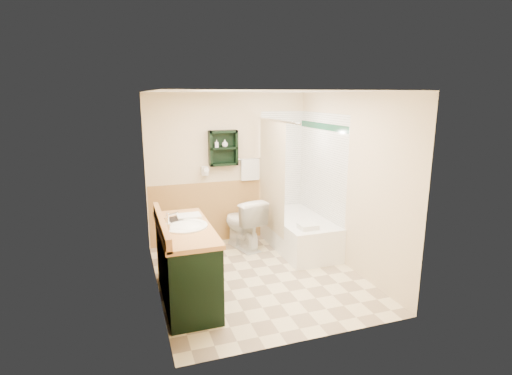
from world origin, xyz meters
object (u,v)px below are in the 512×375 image
object	(u,v)px
vanity	(186,264)
bathtub	(299,233)
wall_shelf	(223,148)
soap_bottle_b	(225,144)
toilet	(243,223)
vanity_book	(167,213)
hair_dryer	(205,171)
soap_bottle_a	(217,146)

from	to	relation	value
vanity	bathtub	distance (m)	2.19
wall_shelf	bathtub	size ratio (longest dim) A/B	0.37
soap_bottle_b	bathtub	bearing A→B (deg)	-33.78
wall_shelf	soap_bottle_b	size ratio (longest dim) A/B	4.62
vanity	toilet	distance (m)	1.76
toilet	vanity_book	size ratio (longest dim) A/B	3.70
vanity	wall_shelf	bearing A→B (deg)	62.45
vanity_book	soap_bottle_b	xyz separation A→B (m)	(1.08, 1.48, 0.60)
bathtub	toilet	bearing A→B (deg)	158.40
wall_shelf	bathtub	bearing A→B (deg)	-33.34
hair_dryer	toilet	xyz separation A→B (m)	(0.51, -0.38, -0.80)
wall_shelf	vanity	world-z (taller)	wall_shelf
vanity_book	hair_dryer	bearing A→B (deg)	48.65
hair_dryer	bathtub	distance (m)	1.77
wall_shelf	vanity_book	xyz separation A→B (m)	(-1.06, -1.49, -0.54)
bathtub	toilet	distance (m)	0.89
wall_shelf	vanity_book	bearing A→B (deg)	-125.49
soap_bottle_a	soap_bottle_b	distance (m)	0.13
bathtub	soap_bottle_a	xyz separation A→B (m)	(-1.13, 0.67, 1.34)
vanity	vanity_book	distance (m)	0.63
wall_shelf	toilet	bearing A→B (deg)	-59.46
vanity_book	soap_bottle_b	size ratio (longest dim) A/B	1.85
vanity	soap_bottle_b	bearing A→B (deg)	61.74
toilet	vanity_book	world-z (taller)	vanity_book
bathtub	vanity_book	bearing A→B (deg)	-158.71
wall_shelf	vanity	size ratio (longest dim) A/B	0.39
toilet	soap_bottle_b	xyz separation A→B (m)	(-0.18, 0.35, 1.21)
hair_dryer	bathtub	world-z (taller)	hair_dryer
bathtub	hair_dryer	bearing A→B (deg)	152.18
hair_dryer	vanity	xyz separation A→B (m)	(-0.59, -1.74, -0.75)
hair_dryer	vanity_book	distance (m)	1.70
bathtub	soap_bottle_a	bearing A→B (deg)	149.40
bathtub	vanity_book	distance (m)	2.36
toilet	vanity_book	distance (m)	1.81
vanity	soap_bottle_a	xyz separation A→B (m)	(0.79, 1.71, 1.14)
vanity	toilet	bearing A→B (deg)	51.10
toilet	hair_dryer	bearing A→B (deg)	-50.62
vanity	toilet	world-z (taller)	vanity
vanity_book	soap_bottle_b	distance (m)	1.93
wall_shelf	hair_dryer	bearing A→B (deg)	175.24
soap_bottle_a	hair_dryer	bearing A→B (deg)	171.18
soap_bottle_a	soap_bottle_b	world-z (taller)	soap_bottle_b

